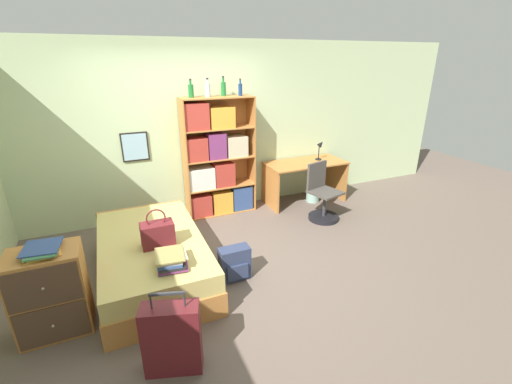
{
  "coord_description": "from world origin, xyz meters",
  "views": [
    {
      "loc": [
        -0.97,
        -3.5,
        2.33
      ],
      "look_at": [
        0.63,
        0.19,
        0.75
      ],
      "focal_mm": 24.0,
      "sensor_mm": 36.0,
      "label": 1
    }
  ],
  "objects_px": {
    "backpack": "(235,264)",
    "bottle_green": "(191,90)",
    "bookcase": "(216,163)",
    "bottle_blue": "(240,89)",
    "book_stack_on_bed": "(171,260)",
    "bottle_brown": "(208,90)",
    "bed": "(152,257)",
    "suitcase": "(172,339)",
    "waste_bin": "(313,193)",
    "desk_lamp": "(320,147)",
    "desk_chair": "(322,202)",
    "dresser": "(51,293)",
    "desk": "(305,173)",
    "handbag": "(158,234)",
    "bottle_clear": "(223,88)",
    "magazine_pile_on_dresser": "(43,249)"
  },
  "relations": [
    {
      "from": "book_stack_on_bed",
      "to": "desk_chair",
      "type": "distance_m",
      "value": 2.75
    },
    {
      "from": "waste_bin",
      "to": "desk_lamp",
      "type": "bearing_deg",
      "value": 32.69
    },
    {
      "from": "book_stack_on_bed",
      "to": "bottle_blue",
      "type": "height_order",
      "value": "bottle_blue"
    },
    {
      "from": "handbag",
      "to": "bottle_green",
      "type": "bearing_deg",
      "value": 62.6
    },
    {
      "from": "suitcase",
      "to": "bottle_green",
      "type": "height_order",
      "value": "bottle_green"
    },
    {
      "from": "magazine_pile_on_dresser",
      "to": "backpack",
      "type": "xyz_separation_m",
      "value": [
        1.73,
        0.08,
        -0.64
      ]
    },
    {
      "from": "book_stack_on_bed",
      "to": "desk_chair",
      "type": "xyz_separation_m",
      "value": [
        2.48,
        1.14,
        -0.27
      ]
    },
    {
      "from": "dresser",
      "to": "desk_chair",
      "type": "distance_m",
      "value": 3.67
    },
    {
      "from": "suitcase",
      "to": "bottle_brown",
      "type": "distance_m",
      "value": 3.39
    },
    {
      "from": "book_stack_on_bed",
      "to": "backpack",
      "type": "relative_size",
      "value": 1.0
    },
    {
      "from": "bottle_blue",
      "to": "waste_bin",
      "type": "relative_size",
      "value": 0.85
    },
    {
      "from": "suitcase",
      "to": "bottle_green",
      "type": "relative_size",
      "value": 2.91
    },
    {
      "from": "bottle_green",
      "to": "bottle_blue",
      "type": "xyz_separation_m",
      "value": [
        0.72,
        -0.04,
        -0.0
      ]
    },
    {
      "from": "suitcase",
      "to": "bottle_clear",
      "type": "distance_m",
      "value": 3.51
    },
    {
      "from": "desk",
      "to": "dresser",
      "type": "bearing_deg",
      "value": -154.48
    },
    {
      "from": "bed",
      "to": "bottle_green",
      "type": "bearing_deg",
      "value": 57.32
    },
    {
      "from": "suitcase",
      "to": "bottle_blue",
      "type": "distance_m",
      "value": 3.56
    },
    {
      "from": "bed",
      "to": "desk_lamp",
      "type": "height_order",
      "value": "desk_lamp"
    },
    {
      "from": "desk",
      "to": "book_stack_on_bed",
      "type": "bearing_deg",
      "value": -144.44
    },
    {
      "from": "bottle_brown",
      "to": "bottle_green",
      "type": "bearing_deg",
      "value": 176.78
    },
    {
      "from": "desk_chair",
      "to": "bookcase",
      "type": "bearing_deg",
      "value": 148.9
    },
    {
      "from": "suitcase",
      "to": "bottle_green",
      "type": "distance_m",
      "value": 3.32
    },
    {
      "from": "handbag",
      "to": "backpack",
      "type": "bearing_deg",
      "value": -16.81
    },
    {
      "from": "bottle_green",
      "to": "bottle_clear",
      "type": "relative_size",
      "value": 0.91
    },
    {
      "from": "bookcase",
      "to": "bottle_brown",
      "type": "xyz_separation_m",
      "value": [
        -0.07,
        0.02,
        1.08
      ]
    },
    {
      "from": "dresser",
      "to": "desk",
      "type": "bearing_deg",
      "value": 25.52
    },
    {
      "from": "magazine_pile_on_dresser",
      "to": "bottle_blue",
      "type": "height_order",
      "value": "bottle_blue"
    },
    {
      "from": "backpack",
      "to": "bottle_green",
      "type": "bearing_deg",
      "value": 88.21
    },
    {
      "from": "bottle_green",
      "to": "desk",
      "type": "height_order",
      "value": "bottle_green"
    },
    {
      "from": "dresser",
      "to": "bottle_clear",
      "type": "xyz_separation_m",
      "value": [
        2.29,
        1.93,
        1.52
      ]
    },
    {
      "from": "bottle_clear",
      "to": "desk",
      "type": "xyz_separation_m",
      "value": [
        1.33,
        -0.2,
        -1.41
      ]
    },
    {
      "from": "bed",
      "to": "book_stack_on_bed",
      "type": "relative_size",
      "value": 5.08
    },
    {
      "from": "bed",
      "to": "bottle_brown",
      "type": "bearing_deg",
      "value": 50.59
    },
    {
      "from": "handbag",
      "to": "waste_bin",
      "type": "bearing_deg",
      "value": 25.77
    },
    {
      "from": "bed",
      "to": "book_stack_on_bed",
      "type": "height_order",
      "value": "book_stack_on_bed"
    },
    {
      "from": "backpack",
      "to": "bottle_brown",
      "type": "bearing_deg",
      "value": 80.7
    },
    {
      "from": "backpack",
      "to": "handbag",
      "type": "bearing_deg",
      "value": 163.19
    },
    {
      "from": "bottle_green",
      "to": "desk_lamp",
      "type": "xyz_separation_m",
      "value": [
        2.12,
        -0.14,
        -0.98
      ]
    },
    {
      "from": "bookcase",
      "to": "bottle_blue",
      "type": "bearing_deg",
      "value": -1.27
    },
    {
      "from": "backpack",
      "to": "waste_bin",
      "type": "bearing_deg",
      "value": 37.96
    },
    {
      "from": "suitcase",
      "to": "desk",
      "type": "distance_m",
      "value": 3.77
    },
    {
      "from": "bottle_blue",
      "to": "desk_lamp",
      "type": "height_order",
      "value": "bottle_blue"
    },
    {
      "from": "bed",
      "to": "backpack",
      "type": "xyz_separation_m",
      "value": [
        0.83,
        -0.43,
        -0.05
      ]
    },
    {
      "from": "bed",
      "to": "handbag",
      "type": "height_order",
      "value": "handbag"
    },
    {
      "from": "suitcase",
      "to": "bottle_blue",
      "type": "relative_size",
      "value": 3.04
    },
    {
      "from": "book_stack_on_bed",
      "to": "bottle_blue",
      "type": "distance_m",
      "value": 2.83
    },
    {
      "from": "book_stack_on_bed",
      "to": "bottle_brown",
      "type": "height_order",
      "value": "bottle_brown"
    },
    {
      "from": "handbag",
      "to": "desk_chair",
      "type": "xyz_separation_m",
      "value": [
        2.53,
        0.7,
        -0.34
      ]
    },
    {
      "from": "book_stack_on_bed",
      "to": "magazine_pile_on_dresser",
      "type": "bearing_deg",
      "value": 172.88
    },
    {
      "from": "handbag",
      "to": "desk_chair",
      "type": "distance_m",
      "value": 2.65
    }
  ]
}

